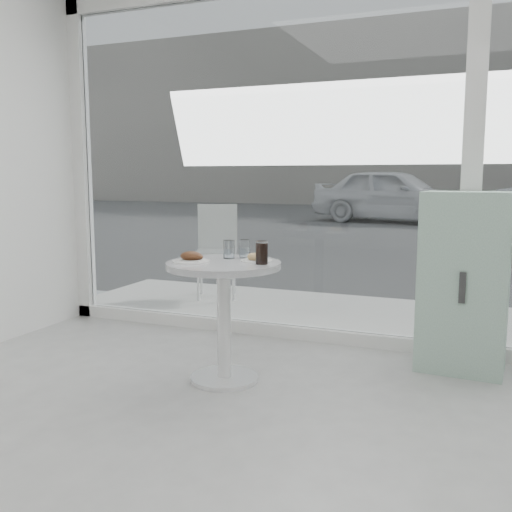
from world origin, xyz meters
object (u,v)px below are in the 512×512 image
at_px(water_tumbler_a, 229,250).
at_px(patio_chair, 217,244).
at_px(plate_fritter, 192,258).
at_px(water_tumbler_b, 245,250).
at_px(main_table, 224,296).
at_px(mint_cabinet, 464,282).
at_px(plate_donut, 256,259).
at_px(car_white, 394,195).
at_px(cola_glass, 262,253).

bearing_deg(water_tumbler_a, patio_chair, 117.93).
xyz_separation_m(patio_chair, plate_fritter, (0.91, -2.23, 0.20)).
relative_size(water_tumbler_a, water_tumbler_b, 0.99).
bearing_deg(main_table, mint_cabinet, 29.39).
height_order(plate_fritter, plate_donut, plate_fritter).
bearing_deg(patio_chair, water_tumbler_b, -81.71).
height_order(car_white, water_tumbler_b, car_white).
xyz_separation_m(plate_donut, water_tumbler_a, (-0.22, 0.08, 0.03)).
bearing_deg(plate_donut, cola_glass, -49.98).
height_order(main_table, car_white, car_white).
relative_size(main_table, mint_cabinet, 0.64).
xyz_separation_m(mint_cabinet, patio_chair, (-2.48, 1.36, -0.01)).
bearing_deg(car_white, main_table, -164.82).
relative_size(mint_cabinet, water_tumbler_a, 10.18).
bearing_deg(water_tumbler_a, mint_cabinet, 23.50).
bearing_deg(plate_donut, water_tumbler_a, 161.39).
bearing_deg(water_tumbler_a, plate_donut, -18.61).
height_order(mint_cabinet, plate_donut, mint_cabinet).
bearing_deg(main_table, plate_donut, 24.96).
bearing_deg(mint_cabinet, main_table, -146.69).
bearing_deg(plate_fritter, main_table, 26.18).
height_order(main_table, plate_donut, plate_donut).
relative_size(plate_donut, cola_glass, 1.38).
height_order(car_white, plate_donut, car_white).
distance_m(main_table, mint_cabinet, 1.60).
xyz_separation_m(main_table, car_white, (-0.96, 13.25, 0.22)).
relative_size(mint_cabinet, plate_fritter, 5.18).
bearing_deg(mint_cabinet, plate_donut, -146.04).
xyz_separation_m(plate_donut, cola_glass, (0.07, -0.08, 0.05)).
height_order(patio_chair, car_white, car_white).
distance_m(patio_chair, car_white, 11.11).
height_order(mint_cabinet, water_tumbler_b, mint_cabinet).
xyz_separation_m(car_white, plate_donut, (1.14, -13.16, 0.02)).
xyz_separation_m(mint_cabinet, car_white, (-2.35, 12.47, 0.17)).
distance_m(water_tumbler_a, water_tumbler_b, 0.11).
height_order(patio_chair, water_tumbler_a, patio_chair).
xyz_separation_m(car_white, water_tumbler_b, (1.00, -13.02, 0.05)).
bearing_deg(water_tumbler_b, plate_donut, -44.80).
distance_m(plate_fritter, plate_donut, 0.40).
bearing_deg(water_tumbler_a, water_tumbler_b, 37.93).
distance_m(plate_donut, water_tumbler_b, 0.20).
bearing_deg(water_tumbler_a, cola_glass, -28.02).
xyz_separation_m(main_table, patio_chair, (-1.09, 2.14, 0.05)).
bearing_deg(plate_donut, plate_fritter, -154.44).
bearing_deg(car_white, plate_fritter, -165.60).
xyz_separation_m(main_table, water_tumbler_b, (0.05, 0.23, 0.27)).
bearing_deg(plate_fritter, water_tumbler_a, 60.72).
height_order(water_tumbler_a, cola_glass, cola_glass).
bearing_deg(cola_glass, plate_donut, 130.02).
height_order(patio_chair, plate_donut, patio_chair).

